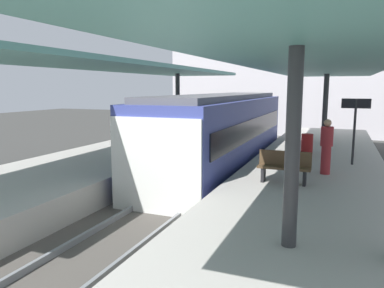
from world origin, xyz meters
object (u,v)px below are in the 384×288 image
Objects in this scene: platform_bench at (284,166)px; passenger_mid_platform at (326,146)px; platform_sign at (355,116)px; commuter_train at (221,133)px; litter_bin at (307,144)px.

passenger_mid_platform is (1.00, 1.51, 0.39)m from platform_bench.
platform_sign reaches higher than passenger_mid_platform.
passenger_mid_platform is at bearing -113.84° from platform_sign.
platform_sign is (1.80, 3.31, 1.16)m from platform_bench.
platform_sign is at bearing -11.71° from commuter_train.
litter_bin is 3.33m from passenger_mid_platform.
litter_bin is 0.49× the size of passenger_mid_platform.
platform_sign reaches higher than litter_bin.
passenger_mid_platform reaches higher than litter_bin.
platform_sign is 2.76× the size of litter_bin.
litter_bin is (-1.59, 1.41, -1.22)m from platform_sign.
passenger_mid_platform reaches higher than platform_bench.
passenger_mid_platform is (0.80, -3.20, 0.45)m from litter_bin.
passenger_mid_platform is (4.15, -2.82, 0.13)m from commuter_train.
commuter_train is 5.01m from passenger_mid_platform.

